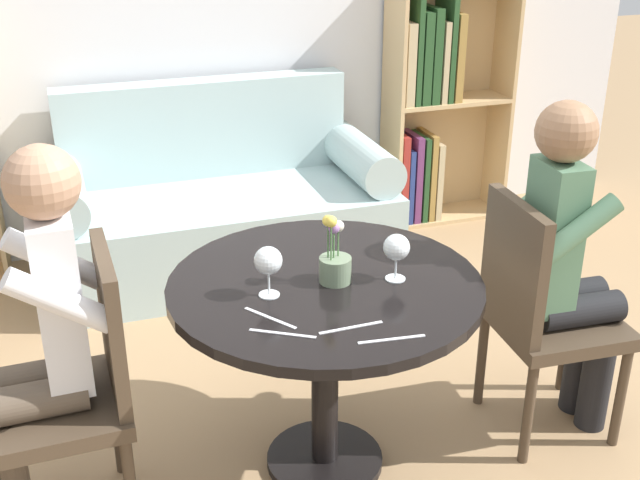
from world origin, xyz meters
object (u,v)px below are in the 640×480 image
at_px(bookshelf_right, 432,103).
at_px(wine_glass_left, 268,262).
at_px(flower_vase, 335,261).
at_px(couch, 219,210).
at_px(person_right, 569,265).
at_px(chair_right, 539,308).
at_px(wine_glass_right, 397,248).
at_px(chair_left, 77,383).
at_px(person_left, 37,342).

distance_m(bookshelf_right, wine_glass_left, 2.46).
bearing_deg(flower_vase, couch, 90.96).
bearing_deg(person_right, chair_right, 87.63).
height_order(bookshelf_right, wine_glass_left, bookshelf_right).
distance_m(chair_right, wine_glass_right, 0.64).
relative_size(chair_left, wine_glass_right, 5.92).
distance_m(person_right, flower_vase, 0.84).
xyz_separation_m(chair_left, flower_vase, (0.80, -0.02, 0.28)).
relative_size(person_left, person_right, 1.00).
height_order(person_right, flower_vase, person_right).
relative_size(couch, chair_left, 1.90).
distance_m(chair_right, wine_glass_left, 1.02).
bearing_deg(flower_vase, bookshelf_right, 56.31).
bearing_deg(flower_vase, person_left, 179.05).
bearing_deg(chair_left, couch, 153.78).
xyz_separation_m(person_right, wine_glass_left, (-1.05, 0.02, 0.17)).
height_order(chair_left, person_right, person_right).
distance_m(chair_left, chair_right, 1.55).
relative_size(couch, flower_vase, 7.53).
distance_m(couch, wine_glass_left, 1.77).
xyz_separation_m(bookshelf_right, wine_glass_left, (-1.50, -1.95, 0.13)).
height_order(person_right, wine_glass_left, person_right).
xyz_separation_m(chair_left, wine_glass_right, (0.98, -0.06, 0.32)).
distance_m(bookshelf_right, person_right, 2.02).
xyz_separation_m(chair_right, person_right, (0.09, -0.01, 0.16)).
relative_size(couch, wine_glass_left, 10.78).
height_order(bookshelf_right, person_left, bookshelf_right).
xyz_separation_m(bookshelf_right, person_right, (-0.45, -1.97, -0.04)).
xyz_separation_m(wine_glass_left, wine_glass_right, (0.40, -0.02, -0.00)).
xyz_separation_m(bookshelf_right, chair_left, (-2.08, -1.91, -0.20)).
distance_m(couch, flower_vase, 1.73).
relative_size(person_left, wine_glass_left, 7.74).
relative_size(person_left, wine_glass_right, 8.09).
height_order(person_right, wine_glass_right, person_right).
height_order(chair_left, flower_vase, flower_vase).
bearing_deg(chair_right, couch, 28.07).
distance_m(bookshelf_right, flower_vase, 2.32).
bearing_deg(couch, wine_glass_left, -96.43).
relative_size(chair_right, wine_glass_left, 5.66).
bearing_deg(flower_vase, wine_glass_right, -14.23).
bearing_deg(couch, flower_vase, -89.04).
bearing_deg(bookshelf_right, chair_left, -137.52).
distance_m(couch, chair_left, 1.83).
height_order(chair_left, chair_right, same).
bearing_deg(wine_glass_right, person_left, 176.72).
distance_m(person_left, flower_vase, 0.90).
height_order(bookshelf_right, chair_right, bookshelf_right).
bearing_deg(wine_glass_right, chair_left, 176.26).
relative_size(chair_left, person_left, 0.73).
relative_size(person_right, wine_glass_right, 8.08).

